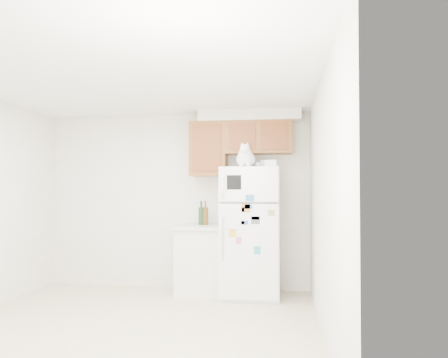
% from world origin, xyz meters
% --- Properties ---
extents(ground_plane, '(3.80, 4.00, 0.01)m').
position_xyz_m(ground_plane, '(0.00, 0.00, -0.01)').
color(ground_plane, beige).
extents(room_shell, '(3.84, 4.04, 2.52)m').
position_xyz_m(room_shell, '(0.12, 0.24, 1.67)').
color(room_shell, white).
rests_on(room_shell, ground_plane).
extents(refrigerator, '(0.76, 0.78, 1.70)m').
position_xyz_m(refrigerator, '(1.10, 1.61, 0.85)').
color(refrigerator, white).
rests_on(refrigerator, ground_plane).
extents(base_counter, '(0.64, 0.64, 0.92)m').
position_xyz_m(base_counter, '(0.41, 1.68, 0.46)').
color(base_counter, white).
rests_on(base_counter, ground_plane).
extents(cat, '(0.31, 0.45, 0.32)m').
position_xyz_m(cat, '(1.05, 1.45, 1.82)').
color(cat, white).
rests_on(cat, refrigerator).
extents(storage_box_back, '(0.20, 0.17, 0.10)m').
position_xyz_m(storage_box_back, '(1.30, 1.74, 1.75)').
color(storage_box_back, white).
rests_on(storage_box_back, refrigerator).
extents(storage_box_front, '(0.16, 0.13, 0.09)m').
position_xyz_m(storage_box_front, '(1.38, 1.47, 1.74)').
color(storage_box_front, white).
rests_on(storage_box_front, refrigerator).
extents(bottle_green, '(0.08, 0.08, 0.33)m').
position_xyz_m(bottle_green, '(0.40, 1.80, 1.09)').
color(bottle_green, '#19381E').
rests_on(bottle_green, base_counter).
extents(bottle_amber, '(0.08, 0.08, 0.33)m').
position_xyz_m(bottle_amber, '(0.46, 1.80, 1.09)').
color(bottle_amber, '#593814').
rests_on(bottle_amber, base_counter).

